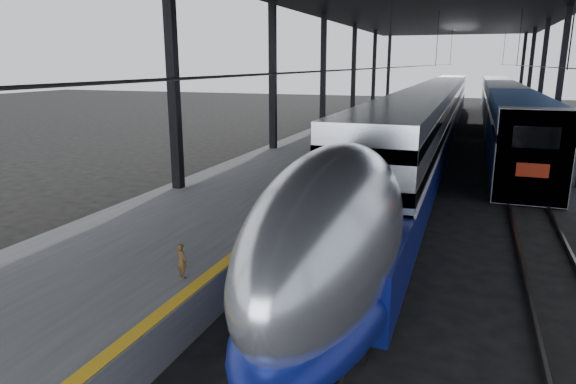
% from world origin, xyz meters
% --- Properties ---
extents(ground, '(160.00, 160.00, 0.00)m').
position_xyz_m(ground, '(0.00, 0.00, 0.00)').
color(ground, black).
rests_on(ground, ground).
extents(platform, '(6.00, 80.00, 1.00)m').
position_xyz_m(platform, '(-3.50, 20.00, 0.50)').
color(platform, '#4C4C4F').
rests_on(platform, ground).
extents(yellow_strip, '(0.30, 80.00, 0.01)m').
position_xyz_m(yellow_strip, '(-0.70, 20.00, 1.00)').
color(yellow_strip, gold).
rests_on(yellow_strip, platform).
extents(rails, '(6.52, 80.00, 0.16)m').
position_xyz_m(rails, '(4.50, 20.00, 0.08)').
color(rails, slate).
rests_on(rails, ground).
extents(tgv_train, '(2.89, 65.20, 4.14)m').
position_xyz_m(tgv_train, '(2.00, 25.86, 1.93)').
color(tgv_train, silver).
rests_on(tgv_train, ground).
extents(second_train, '(2.85, 56.05, 3.92)m').
position_xyz_m(second_train, '(7.00, 37.56, 1.99)').
color(second_train, navy).
rests_on(second_train, ground).
extents(child, '(0.34, 0.28, 0.79)m').
position_xyz_m(child, '(-1.20, -2.39, 1.40)').
color(child, '#51381B').
rests_on(child, platform).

